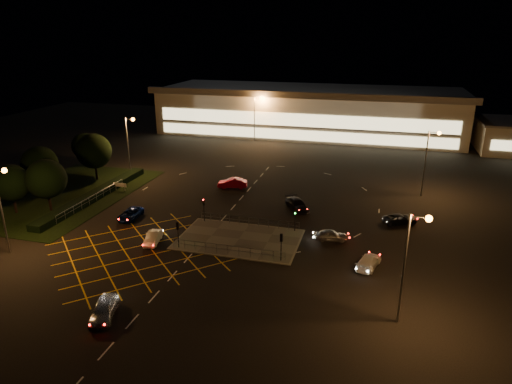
% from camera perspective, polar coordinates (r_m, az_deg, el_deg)
% --- Properties ---
extents(ground, '(180.00, 180.00, 0.00)m').
position_cam_1_polar(ground, '(57.18, -3.45, -4.91)').
color(ground, black).
rests_on(ground, ground).
extents(pedestrian_island, '(14.00, 9.00, 0.12)m').
position_cam_1_polar(pedestrian_island, '(54.86, -2.13, -5.92)').
color(pedestrian_island, '#4C4944').
rests_on(pedestrian_island, ground).
extents(grass_verge, '(18.00, 30.00, 0.08)m').
position_cam_1_polar(grass_verge, '(75.07, -22.59, -0.36)').
color(grass_verge, black).
rests_on(grass_verge, ground).
extents(hedge, '(2.00, 26.00, 1.00)m').
position_cam_1_polar(hedge, '(72.03, -19.48, -0.38)').
color(hedge, black).
rests_on(hedge, ground).
extents(supermarket, '(72.00, 26.50, 10.50)m').
position_cam_1_polar(supermarket, '(113.96, 6.65, 10.10)').
color(supermarket, beige).
rests_on(supermarket, ground).
extents(streetlight_sw, '(1.78, 0.56, 10.03)m').
position_cam_1_polar(streetlight_sw, '(56.28, -29.13, -0.67)').
color(streetlight_sw, slate).
rests_on(streetlight_sw, ground).
extents(streetlight_se, '(1.78, 0.56, 10.03)m').
position_cam_1_polar(streetlight_se, '(39.25, 18.84, -7.32)').
color(streetlight_se, slate).
rests_on(streetlight_se, ground).
extents(streetlight_nw, '(1.78, 0.56, 10.03)m').
position_cam_1_polar(streetlight_nw, '(80.37, -15.53, 6.53)').
color(streetlight_nw, slate).
rests_on(streetlight_nw, ground).
extents(streetlight_ne, '(1.78, 0.56, 10.03)m').
position_cam_1_polar(streetlight_ne, '(71.66, 20.86, 4.44)').
color(streetlight_ne, slate).
rests_on(streetlight_ne, ground).
extents(streetlight_far_left, '(1.78, 0.56, 10.03)m').
position_cam_1_polar(streetlight_far_left, '(102.23, 0.04, 9.87)').
color(streetlight_far_left, slate).
rests_on(streetlight_far_left, ground).
extents(streetlight_far_right, '(1.78, 0.56, 10.03)m').
position_cam_1_polar(streetlight_far_right, '(101.55, 22.94, 8.29)').
color(streetlight_far_right, slate).
rests_on(streetlight_far_right, ground).
extents(signal_sw, '(0.28, 0.30, 3.15)m').
position_cam_1_polar(signal_sw, '(52.56, -9.75, -4.62)').
color(signal_sw, black).
rests_on(signal_sw, pedestrian_island).
extents(signal_se, '(0.28, 0.30, 3.15)m').
position_cam_1_polar(signal_se, '(48.99, 3.18, -6.20)').
color(signal_se, black).
rests_on(signal_se, pedestrian_island).
extents(signal_nw, '(0.28, 0.30, 3.15)m').
position_cam_1_polar(signal_nw, '(59.30, -6.54, -1.62)').
color(signal_nw, black).
rests_on(signal_nw, pedestrian_island).
extents(signal_ne, '(0.28, 0.30, 3.15)m').
position_cam_1_polar(signal_ne, '(56.16, 4.92, -2.79)').
color(signal_ne, black).
rests_on(signal_ne, pedestrian_island).
extents(tree_a, '(5.04, 5.04, 6.86)m').
position_cam_1_polar(tree_a, '(69.40, -28.29, 0.98)').
color(tree_a, black).
rests_on(tree_a, ground).
extents(tree_b, '(5.40, 5.40, 7.35)m').
position_cam_1_polar(tree_b, '(76.27, -25.43, 3.18)').
color(tree_b, black).
rests_on(tree_b, ground).
extents(tree_c, '(5.76, 5.76, 7.84)m').
position_cam_1_polar(tree_c, '(79.85, -19.62, 4.84)').
color(tree_c, black).
rests_on(tree_c, ground).
extents(tree_d, '(4.68, 4.68, 6.37)m').
position_cam_1_polar(tree_d, '(88.22, -20.61, 5.40)').
color(tree_d, black).
rests_on(tree_d, ground).
extents(tree_e, '(5.40, 5.40, 7.35)m').
position_cam_1_polar(tree_e, '(68.09, -24.75, 1.49)').
color(tree_e, black).
rests_on(tree_e, ground).
extents(car_near_silver, '(3.12, 4.86, 1.54)m').
position_cam_1_polar(car_near_silver, '(42.92, -18.50, -13.74)').
color(car_near_silver, '#A8ABAF').
rests_on(car_near_silver, ground).
extents(car_queue_white, '(2.12, 4.12, 1.29)m').
position_cam_1_polar(car_queue_white, '(55.17, -12.74, -5.60)').
color(car_queue_white, silver).
rests_on(car_queue_white, ground).
extents(car_left_blue, '(2.43, 4.74, 1.28)m').
position_cam_1_polar(car_left_blue, '(62.87, -15.44, -2.67)').
color(car_left_blue, '#0D1E53').
rests_on(car_left_blue, ground).
extents(car_far_dkgrey, '(4.46, 5.28, 1.45)m').
position_cam_1_polar(car_far_dkgrey, '(63.95, 5.17, -1.55)').
color(car_far_dkgrey, black).
rests_on(car_far_dkgrey, ground).
extents(car_right_silver, '(4.12, 2.29, 1.32)m').
position_cam_1_polar(car_right_silver, '(55.15, 9.37, -5.35)').
color(car_right_silver, '#A1A3A8').
rests_on(car_right_silver, ground).
extents(car_circ_red, '(4.94, 2.66, 1.54)m').
position_cam_1_polar(car_circ_red, '(72.59, -2.97, 1.13)').
color(car_circ_red, maroon).
rests_on(car_circ_red, ground).
extents(car_east_grey, '(4.93, 3.90, 1.25)m').
position_cam_1_polar(car_east_grey, '(61.97, 17.58, -3.23)').
color(car_east_grey, black).
rests_on(car_east_grey, ground).
extents(car_approach_white, '(2.93, 4.76, 1.29)m').
position_cam_1_polar(car_approach_white, '(49.99, 13.88, -8.44)').
color(car_approach_white, silver).
rests_on(car_approach_white, ground).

